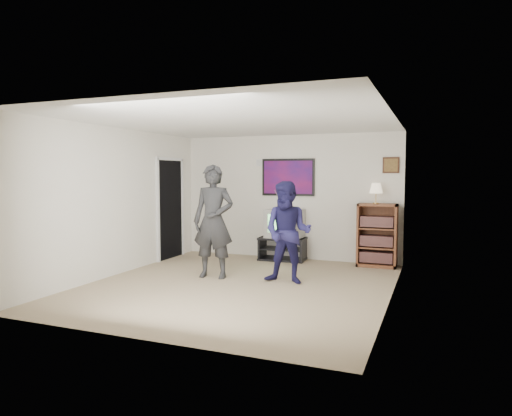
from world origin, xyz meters
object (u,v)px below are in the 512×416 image
Objects in this scene: bookshelf at (377,235)px; person_short at (288,232)px; crt_television at (285,223)px; person_tall at (213,221)px; media_stand at (282,249)px.

bookshelf is 0.73× the size of person_short.
person_tall is (-0.62, -1.88, 0.20)m from crt_television.
person_tall is at bearing -141.28° from bookshelf.
person_tall is at bearing -109.84° from media_stand.
media_stand is 2.09m from person_tall.
person_tall is 1.17× the size of person_short.
person_tall is 1.27m from person_short.
person_short is (1.26, 0.07, -0.13)m from person_tall.
person_short is (0.68, -1.81, 0.57)m from media_stand.
media_stand is 1.41× the size of crt_television.
bookshelf is 0.62× the size of person_tall.
media_stand is 2.02m from person_short.
person_tall reaches higher than crt_television.
bookshelf is 2.20m from person_short.
media_stand is at bearing -174.03° from crt_television.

